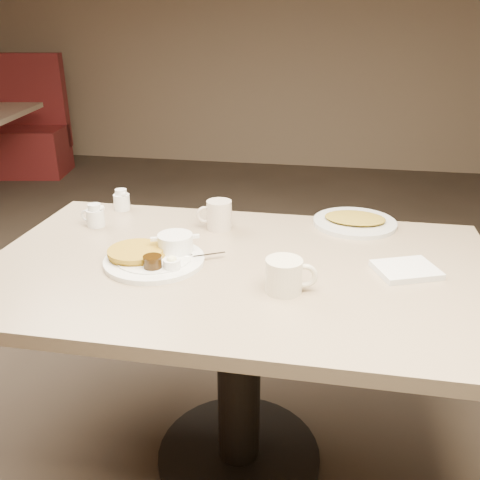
% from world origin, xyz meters
% --- Properties ---
extents(room, '(7.04, 8.04, 2.84)m').
position_xyz_m(room, '(0.00, 0.00, 1.40)').
color(room, '#4C3F33').
rests_on(room, ground).
extents(diner_table, '(1.50, 0.90, 0.75)m').
position_xyz_m(diner_table, '(0.00, 0.00, 0.58)').
color(diner_table, tan).
rests_on(diner_table, ground).
extents(main_plate, '(0.39, 0.38, 0.07)m').
position_xyz_m(main_plate, '(-0.25, -0.02, 0.77)').
color(main_plate, white).
rests_on(main_plate, diner_table).
extents(coffee_mug_near, '(0.14, 0.11, 0.09)m').
position_xyz_m(coffee_mug_near, '(0.15, -0.13, 0.80)').
color(coffee_mug_near, white).
rests_on(coffee_mug_near, diner_table).
extents(napkin, '(0.20, 0.19, 0.02)m').
position_xyz_m(napkin, '(0.48, 0.03, 0.76)').
color(napkin, white).
rests_on(napkin, diner_table).
extents(coffee_mug_far, '(0.13, 0.10, 0.10)m').
position_xyz_m(coffee_mug_far, '(-0.12, 0.27, 0.80)').
color(coffee_mug_far, beige).
rests_on(coffee_mug_far, diner_table).
extents(creamer_left, '(0.10, 0.08, 0.08)m').
position_xyz_m(creamer_left, '(-0.55, 0.22, 0.79)').
color(creamer_left, white).
rests_on(creamer_left, diner_table).
extents(creamer_right, '(0.08, 0.08, 0.08)m').
position_xyz_m(creamer_right, '(-0.52, 0.39, 0.79)').
color(creamer_right, white).
rests_on(creamer_right, diner_table).
extents(hash_plate, '(0.30, 0.30, 0.04)m').
position_xyz_m(hash_plate, '(0.34, 0.39, 0.76)').
color(hash_plate, silver).
rests_on(hash_plate, diner_table).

